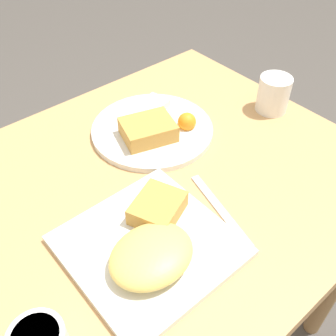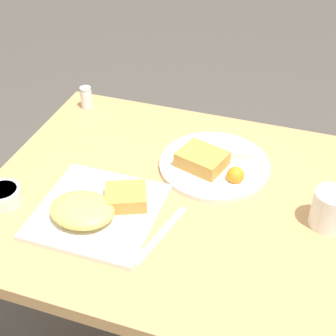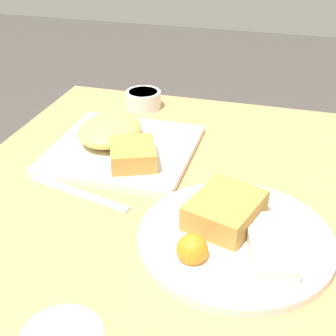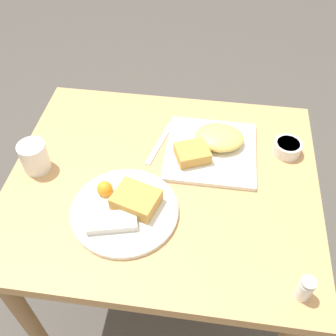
% 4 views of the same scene
% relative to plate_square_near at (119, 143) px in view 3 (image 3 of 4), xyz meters
% --- Properties ---
extents(dining_table, '(0.89, 0.76, 0.72)m').
position_rel_plate_square_near_xyz_m(dining_table, '(0.13, 0.13, -0.12)').
color(dining_table, tan).
rests_on(dining_table, ground_plane).
extents(plate_square_near, '(0.27, 0.27, 0.06)m').
position_rel_plate_square_near_xyz_m(plate_square_near, '(0.00, 0.00, 0.00)').
color(plate_square_near, white).
rests_on(plate_square_near, dining_table).
extents(plate_oval_far, '(0.29, 0.29, 0.05)m').
position_rel_plate_square_near_xyz_m(plate_oval_far, '(0.21, 0.26, -0.01)').
color(plate_oval_far, white).
rests_on(plate_oval_far, dining_table).
extents(sauce_ramekin, '(0.08, 0.08, 0.04)m').
position_rel_plate_square_near_xyz_m(sauce_ramekin, '(-0.23, -0.03, -0.00)').
color(sauce_ramekin, white).
rests_on(sauce_ramekin, dining_table).
extents(butter_knife, '(0.06, 0.20, 0.00)m').
position_rel_plate_square_near_xyz_m(butter_knife, '(0.16, -0.01, -0.02)').
color(butter_knife, silver).
rests_on(butter_knife, dining_table).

